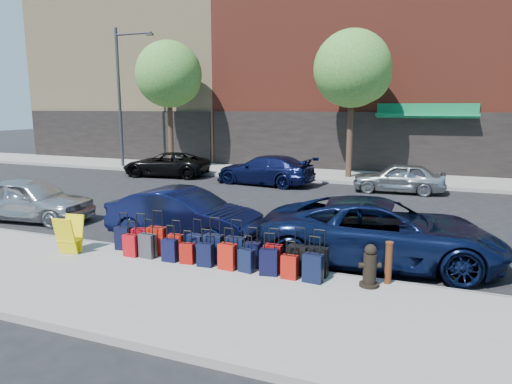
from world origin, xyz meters
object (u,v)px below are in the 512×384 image
at_px(car_near_1, 184,215).
at_px(car_far_0, 166,164).
at_px(tree_left, 171,76).
at_px(car_far_1, 265,170).
at_px(suitcase_front_5, 214,248).
at_px(bollard, 389,262).
at_px(car_near_2, 381,232).
at_px(streetlight, 122,90).
at_px(fire_hydrant, 370,267).
at_px(car_near_0, 31,199).
at_px(car_far_2, 399,178).
at_px(tree_center, 355,71).
at_px(display_rack, 70,235).

xyz_separation_m(car_near_1, car_far_0, (-7.09, 10.16, -0.08)).
height_order(car_near_1, car_far_0, car_near_1).
distance_m(tree_left, car_far_1, 8.88).
relative_size(suitcase_front_5, car_far_1, 0.22).
xyz_separation_m(bollard, car_far_1, (-6.83, 11.16, 0.11)).
bearing_deg(car_near_2, suitcase_front_5, 109.23).
relative_size(streetlight, bollard, 9.23).
relative_size(streetlight, fire_hydrant, 9.25).
bearing_deg(streetlight, car_near_0, -65.91).
relative_size(bollard, car_near_1, 0.20).
xyz_separation_m(car_near_1, car_far_1, (-1.23, 9.63, -0.02)).
relative_size(fire_hydrant, bollard, 1.00).
bearing_deg(car_near_2, tree_left, 39.50).
bearing_deg(bollard, suitcase_front_5, -177.79).
bearing_deg(car_near_2, car_far_1, 26.82).
relative_size(suitcase_front_5, fire_hydrant, 1.21).
relative_size(fire_hydrant, car_far_2, 0.22).
bearing_deg(car_far_0, tree_left, -164.15).
xyz_separation_m(suitcase_front_5, car_far_1, (-2.99, 11.31, 0.22)).
bearing_deg(tree_center, car_far_1, -140.20).
height_order(fire_hydrant, car_near_0, car_near_0).
height_order(bollard, car_far_0, car_far_0).
xyz_separation_m(streetlight, fire_hydrant, (16.35, -13.75, -4.11)).
distance_m(fire_hydrant, car_far_1, 13.17).
bearing_deg(streetlight, car_far_2, -7.62).
bearing_deg(car_far_2, car_far_0, -95.23).
bearing_deg(display_rack, suitcase_front_5, 4.04).
bearing_deg(car_far_2, car_far_1, -91.97).
distance_m(suitcase_front_5, car_far_0, 14.78).
xyz_separation_m(suitcase_front_5, car_far_0, (-8.85, 11.84, 0.16)).
relative_size(suitcase_front_5, car_near_0, 0.25).
xyz_separation_m(suitcase_front_5, car_near_0, (-7.59, 1.87, 0.22)).
bearing_deg(streetlight, car_far_0, -23.80).
bearing_deg(car_far_2, fire_hydrant, -1.60).
height_order(car_near_0, car_far_1, car_far_1).
bearing_deg(fire_hydrant, car_near_1, 139.18).
distance_m(tree_left, car_near_0, 13.50).
relative_size(fire_hydrant, car_near_1, 0.20).
bearing_deg(display_rack, car_far_2, 54.33).
distance_m(display_rack, car_near_0, 4.76).
height_order(bollard, display_rack, display_rack).
bearing_deg(car_far_0, display_rack, 15.58).
xyz_separation_m(car_near_0, car_near_2, (11.09, -0.11, 0.07)).
bearing_deg(car_near_2, streetlight, 46.67).
bearing_deg(suitcase_front_5, tree_center, 87.88).
xyz_separation_m(car_near_0, car_far_2, (10.73, 9.60, -0.04)).
xyz_separation_m(car_far_0, car_far_2, (11.99, -0.38, 0.01)).
distance_m(tree_center, car_near_1, 13.67).
bearing_deg(car_far_1, fire_hydrant, 36.83).
distance_m(bollard, car_near_1, 5.80).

